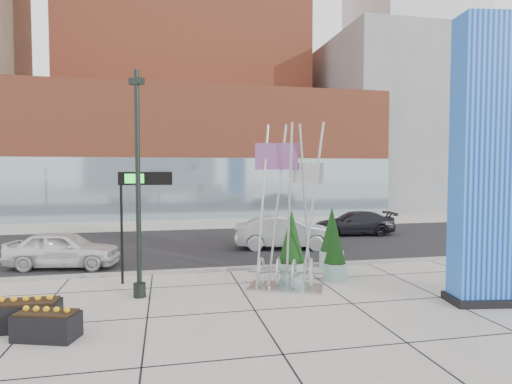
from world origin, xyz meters
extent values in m
plane|color=#9E9991|center=(0.00, 0.00, 0.00)|extent=(160.00, 160.00, 0.00)
cube|color=black|center=(0.00, 10.00, 0.01)|extent=(80.00, 12.00, 0.02)
cube|color=gray|center=(0.00, 4.00, 0.06)|extent=(80.00, 0.30, 0.12)
cube|color=#AE4F32|center=(1.00, 27.00, 5.50)|extent=(34.00, 10.00, 11.00)
cube|color=#8CA5B2|center=(1.00, 22.20, 2.50)|extent=(34.00, 0.60, 5.00)
cube|color=slate|center=(26.00, 32.00, 9.00)|extent=(20.00, 18.00, 18.00)
cube|color=#B2B7BC|center=(36.00, 48.00, 27.50)|extent=(16.00, 16.00, 55.00)
cube|color=#0B2DAA|center=(8.16, -1.81, 4.28)|extent=(2.50, 1.31, 8.57)
cube|color=black|center=(8.16, -1.81, 0.12)|extent=(2.72, 1.53, 0.24)
cylinder|color=black|center=(-2.32, 1.03, 3.56)|extent=(0.16, 0.16, 7.13)
cylinder|color=black|center=(-2.32, 1.03, 0.22)|extent=(0.39, 0.39, 0.45)
cube|color=black|center=(-2.32, 1.03, 6.77)|extent=(0.49, 0.35, 0.20)
cube|color=#B5B7BA|center=(2.52, 1.05, 0.03)|extent=(2.76, 2.12, 0.07)
cylinder|color=#B5B7BA|center=(1.73, 0.82, 2.81)|extent=(0.10, 0.10, 5.61)
cylinder|color=#B5B7BA|center=(2.18, 1.21, 2.81)|extent=(0.10, 0.10, 5.61)
cylinder|color=#B5B7BA|center=(2.63, 0.93, 2.81)|extent=(0.10, 0.10, 5.61)
cylinder|color=#B5B7BA|center=(3.14, 1.27, 2.81)|extent=(0.10, 0.10, 5.61)
cylinder|color=#B5B7BA|center=(3.42, 0.76, 2.81)|extent=(0.10, 0.10, 5.61)
torus|color=#B5B7BA|center=(1.68, 0.93, 0.54)|extent=(0.48, 0.97, 1.02)
torus|color=#B5B7BA|center=(2.24, 1.16, 0.54)|extent=(0.48, 0.97, 1.02)
torus|color=#B5B7BA|center=(2.80, 0.93, 0.54)|extent=(0.48, 0.97, 1.02)
torus|color=#B5B7BA|center=(3.36, 1.16, 0.54)|extent=(0.48, 0.97, 1.02)
cube|color=red|center=(2.18, 1.05, 4.49)|extent=(1.40, 0.54, 0.90)
cube|color=#B5B7BA|center=(3.19, 1.16, 3.93)|extent=(1.01, 0.60, 0.67)
cylinder|color=black|center=(-3.00, 2.80, 1.96)|extent=(0.09, 0.09, 3.92)
cube|color=black|center=(-2.16, 2.80, 3.73)|extent=(1.87, 0.22, 0.47)
cube|color=#19D833|center=(-2.53, 2.70, 3.73)|extent=(0.65, 0.04, 0.33)
cylinder|color=#8FC1B8|center=(4.60, 1.80, 0.30)|extent=(0.87, 0.87, 0.61)
cylinder|color=black|center=(4.60, 1.80, 0.61)|extent=(0.80, 0.80, 0.05)
cone|color=black|center=(4.60, 1.80, 1.39)|extent=(0.78, 0.78, 1.57)
cylinder|color=#8FC1B8|center=(5.20, 3.60, 0.35)|extent=(1.00, 1.00, 0.70)
cylinder|color=black|center=(5.20, 3.60, 0.70)|extent=(0.92, 0.92, 0.06)
cone|color=black|center=(5.20, 3.60, 1.61)|extent=(0.90, 0.90, 1.81)
cylinder|color=#8FC1B8|center=(2.94, 1.80, 0.36)|extent=(1.04, 1.04, 0.73)
cylinder|color=black|center=(2.94, 1.80, 0.73)|extent=(0.96, 0.96, 0.06)
cone|color=black|center=(2.94, 1.80, 1.66)|extent=(0.93, 0.93, 1.87)
cube|color=black|center=(-4.28, -2.00, 0.31)|extent=(1.60, 1.15, 0.62)
cube|color=black|center=(-4.28, -2.00, 0.64)|extent=(1.47, 1.01, 0.06)
cube|color=black|center=(-4.96, -1.20, 0.34)|extent=(1.61, 0.85, 0.68)
cube|color=black|center=(-4.96, -1.20, 0.70)|extent=(1.49, 0.73, 0.07)
imported|color=white|center=(-5.62, 5.87, 0.76)|extent=(4.69, 2.51, 1.52)
imported|color=#ADB1B5|center=(4.48, 8.05, 0.84)|extent=(5.34, 2.73, 1.68)
imported|color=black|center=(9.92, 11.63, 0.72)|extent=(5.18, 2.59, 1.44)
camera|label=1|loc=(-1.49, -12.82, 4.04)|focal=30.00mm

